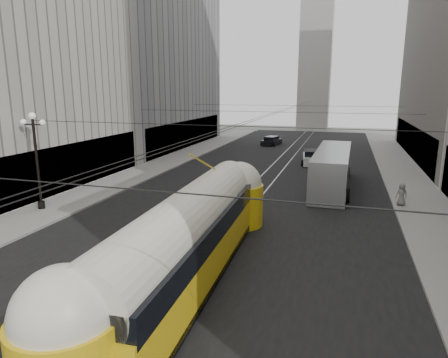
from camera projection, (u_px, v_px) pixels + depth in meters
The scene contains 14 objects.
road at pixel (268, 178), 36.69m from camera, with size 20.00×85.00×0.02m, color black.
sidewalk_left at pixel (165, 163), 43.36m from camera, with size 4.00×72.00×0.15m, color gray.
sidewalk_right at pixel (405, 177), 36.52m from camera, with size 4.00×72.00×0.15m, color gray.
rail_left at pixel (260, 177), 36.90m from camera, with size 0.12×85.00×0.04m, color gray.
rail_right at pixel (276, 178), 36.48m from camera, with size 0.12×85.00×0.04m, color gray.
building_left_far at pixel (146, 41), 53.68m from camera, with size 12.60×28.60×28.60m.
distant_tower at pixel (316, 52), 77.68m from camera, with size 6.00×6.00×31.36m.
lamppost_left_mid at pixel (36, 155), 25.93m from camera, with size 1.86×0.44×6.37m.
catenary at pixel (269, 114), 34.41m from camera, with size 25.00×72.00×0.23m.
streetcar at pixel (188, 237), 16.78m from camera, with size 3.36×17.63×3.87m.
city_bus at pixel (332, 167), 32.49m from camera, with size 2.88×12.42×3.14m.
sedan_white_far at pixel (312, 158), 43.19m from camera, with size 2.51×4.96×1.50m.
sedan_dark_far at pixel (271, 141), 57.69m from camera, with size 2.58×4.31×1.27m.
pedestrian_sidewalk_right at pixel (402, 194), 27.29m from camera, with size 0.76×0.46×1.55m, color slate.
Camera 1 is at (6.57, -2.94, 7.98)m, focal length 32.00 mm.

